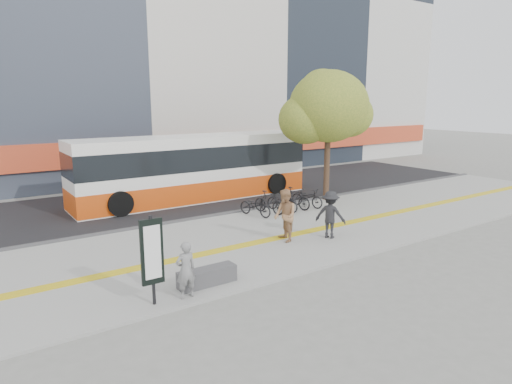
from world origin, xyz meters
TOP-DOWN VIEW (x-y plane):
  - ground at (0.00, 0.00)m, footprint 120.00×120.00m
  - sidewalk at (0.00, 1.50)m, footprint 40.00×7.00m
  - tactile_strip at (0.00, 1.00)m, footprint 40.00×0.45m
  - street at (0.00, 9.00)m, footprint 40.00×8.00m
  - curb at (0.00, 5.00)m, footprint 40.00×0.25m
  - bench at (-2.60, -1.20)m, footprint 1.60×0.45m
  - signboard at (-4.20, -1.51)m, footprint 0.55×0.10m
  - street_tree at (7.18, 4.82)m, footprint 4.40×3.80m
  - bus at (1.93, 8.50)m, footprint 11.80×2.80m
  - bicycle_row at (3.93, 4.00)m, footprint 3.87×1.77m
  - seated_woman at (-3.40, -1.60)m, footprint 0.53×0.36m
  - pedestrian_tan at (1.40, 0.58)m, footprint 0.90×1.04m
  - pedestrian_dark at (2.98, -0.01)m, footprint 1.10×1.26m

SIDE VIEW (x-z plane):
  - ground at x=0.00m, z-range 0.00..0.00m
  - street at x=0.00m, z-range 0.00..0.06m
  - sidewalk at x=0.00m, z-range 0.00..0.08m
  - curb at x=0.00m, z-range 0.00..0.14m
  - tactile_strip at x=0.00m, z-range 0.08..0.09m
  - bench at x=-2.60m, z-range 0.08..0.53m
  - bicycle_row at x=3.93m, z-range 0.05..1.03m
  - seated_woman at x=-3.40m, z-range 0.08..1.52m
  - pedestrian_dark at x=2.98m, z-range 0.08..1.77m
  - pedestrian_tan at x=1.40m, z-range 0.08..1.91m
  - signboard at x=-4.20m, z-range 0.27..2.47m
  - bus at x=1.93m, z-range -0.03..3.11m
  - street_tree at x=7.18m, z-range 1.36..7.67m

